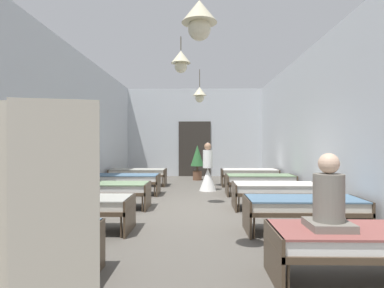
{
  "coord_description": "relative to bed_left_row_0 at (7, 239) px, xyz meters",
  "views": [
    {
      "loc": [
        0.17,
        -7.27,
        1.49
      ],
      "look_at": [
        0.0,
        1.26,
        1.44
      ],
      "focal_mm": 30.39,
      "sensor_mm": 36.0,
      "label": 1
    }
  ],
  "objects": [
    {
      "name": "ground_plane",
      "position": [
        1.9,
        3.8,
        -0.49
      ],
      "size": [
        6.5,
        14.6,
        0.1
      ],
      "primitive_type": "cube",
      "color": "#59544C"
    },
    {
      "name": "room_shell",
      "position": [
        1.9,
        5.14,
        1.49
      ],
      "size": [
        6.3,
        14.2,
        3.85
      ],
      "color": "silver",
      "rests_on": "ground"
    },
    {
      "name": "bed_left_row_0",
      "position": [
        0.0,
        0.0,
        0.0
      ],
      "size": [
        1.9,
        0.84,
        0.57
      ],
      "color": "#473828",
      "rests_on": "ground"
    },
    {
      "name": "bed_right_row_0",
      "position": [
        3.8,
        0.0,
        0.0
      ],
      "size": [
        1.9,
        0.84,
        0.57
      ],
      "color": "#473828",
      "rests_on": "ground"
    },
    {
      "name": "bed_left_row_1",
      "position": [
        0.0,
        1.9,
        0.0
      ],
      "size": [
        1.9,
        0.84,
        0.57
      ],
      "color": "#473828",
      "rests_on": "ground"
    },
    {
      "name": "bed_right_row_1",
      "position": [
        3.8,
        1.9,
        0.0
      ],
      "size": [
        1.9,
        0.84,
        0.57
      ],
      "color": "#473828",
      "rests_on": "ground"
    },
    {
      "name": "bed_left_row_2",
      "position": [
        0.0,
        3.8,
        0.0
      ],
      "size": [
        1.9,
        0.84,
        0.57
      ],
      "color": "#473828",
      "rests_on": "ground"
    },
    {
      "name": "bed_right_row_2",
      "position": [
        3.8,
        3.8,
        0.0
      ],
      "size": [
        1.9,
        0.84,
        0.57
      ],
      "color": "#473828",
      "rests_on": "ground"
    },
    {
      "name": "bed_left_row_3",
      "position": [
        0.0,
        5.7,
        0.0
      ],
      "size": [
        1.9,
        0.84,
        0.57
      ],
      "color": "#473828",
      "rests_on": "ground"
    },
    {
      "name": "bed_right_row_3",
      "position": [
        3.8,
        5.7,
        0.0
      ],
      "size": [
        1.9,
        0.84,
        0.57
      ],
      "color": "#473828",
      "rests_on": "ground"
    },
    {
      "name": "bed_left_row_4",
      "position": [
        0.0,
        7.6,
        0.0
      ],
      "size": [
        1.9,
        0.84,
        0.57
      ],
      "color": "#473828",
      "rests_on": "ground"
    },
    {
      "name": "bed_right_row_4",
      "position": [
        3.8,
        7.6,
        0.0
      ],
      "size": [
        1.9,
        0.84,
        0.57
      ],
      "color": "#473828",
      "rests_on": "ground"
    },
    {
      "name": "nurse_near_aisle",
      "position": [
        2.35,
        6.5,
        0.09
      ],
      "size": [
        0.52,
        0.52,
        1.49
      ],
      "rotation": [
        0.0,
        0.0,
        4.8
      ],
      "color": "white",
      "rests_on": "ground"
    },
    {
      "name": "patient_seated_primary",
      "position": [
        3.45,
        -0.01,
        0.43
      ],
      "size": [
        0.44,
        0.44,
        0.8
      ],
      "color": "slate",
      "rests_on": "bed_right_row_0"
    },
    {
      "name": "potted_plant",
      "position": [
        2.02,
        9.29,
        0.4
      ],
      "size": [
        0.52,
        0.52,
        1.38
      ],
      "color": "brown",
      "rests_on": "ground"
    }
  ]
}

